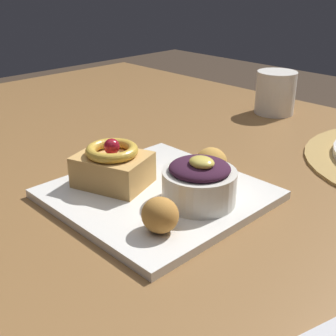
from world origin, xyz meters
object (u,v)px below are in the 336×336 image
berry_ramekin (199,182)px  fritter_front (160,215)px  cake_slice (113,166)px  fritter_middle (211,162)px  front_plate (158,194)px  coffee_mug (275,93)px

berry_ramekin → fritter_front: bearing=-79.1°
cake_slice → fritter_middle: cake_slice is taller
fritter_front → fritter_middle: size_ratio=0.95×
front_plate → fritter_middle: size_ratio=5.53×
berry_ramekin → coffee_mug: bearing=111.8°
front_plate → fritter_middle: 0.10m
front_plate → cake_slice: (-0.06, -0.03, 0.03)m
cake_slice → coffee_mug: (-0.06, 0.49, 0.01)m
front_plate → fritter_front: (0.08, -0.07, 0.03)m
fritter_middle → coffee_mug: coffee_mug is taller
cake_slice → fritter_front: cake_slice is taller
front_plate → berry_ramekin: (0.06, 0.02, 0.04)m
front_plate → fritter_front: size_ratio=5.82×
fritter_front → fritter_middle: 0.17m
cake_slice → fritter_middle: 0.15m
cake_slice → coffee_mug: size_ratio=1.28×
fritter_front → front_plate: bearing=138.6°
front_plate → berry_ramekin: size_ratio=2.68×
fritter_front → coffee_mug: coffee_mug is taller
fritter_middle → berry_ramekin: bearing=-59.7°
coffee_mug → front_plate: bearing=-76.0°
front_plate → cake_slice: bearing=-152.7°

